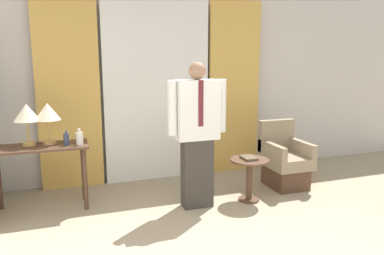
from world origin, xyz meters
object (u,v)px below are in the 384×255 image
at_px(bottle_by_lamp, 79,138).
at_px(side_table, 249,173).
at_px(bottle_near_edge, 66,139).
at_px(book, 249,158).
at_px(table_lamp_right, 48,113).
at_px(person, 197,131).
at_px(armchair, 284,162).
at_px(desk, 40,158).
at_px(table_lamp_left, 27,114).

relative_size(bottle_by_lamp, side_table, 0.36).
distance_m(bottle_near_edge, bottle_by_lamp, 0.14).
bearing_deg(book, table_lamp_right, 164.96).
bearing_deg(person, book, -3.51).
distance_m(table_lamp_right, person, 1.73).
height_order(table_lamp_right, armchair, table_lamp_right).
xyz_separation_m(table_lamp_right, book, (2.28, -0.61, -0.58)).
xyz_separation_m(side_table, book, (-0.01, 0.01, 0.19)).
bearing_deg(person, bottle_by_lamp, 162.65).
bearing_deg(bottle_near_edge, table_lamp_right, 141.42).
distance_m(desk, bottle_near_edge, 0.37).
bearing_deg(bottle_near_edge, desk, 164.29).
distance_m(side_table, book, 0.19).
height_order(bottle_by_lamp, person, person).
relative_size(table_lamp_right, side_table, 0.90).
xyz_separation_m(desk, side_table, (2.40, -0.56, -0.26)).
bearing_deg(side_table, bottle_near_edge, 167.32).
height_order(table_lamp_left, side_table, table_lamp_left).
bearing_deg(table_lamp_right, person, -19.43).
bearing_deg(desk, book, -12.91).
bearing_deg(bottle_near_edge, bottle_by_lamp, -7.96).
bearing_deg(table_lamp_right, table_lamp_left, 180.00).
xyz_separation_m(table_lamp_left, book, (2.50, -0.61, -0.58)).
distance_m(table_lamp_left, side_table, 2.70).
xyz_separation_m(table_lamp_left, side_table, (2.51, -0.62, -0.77)).
bearing_deg(bottle_by_lamp, armchair, -2.70).
distance_m(bottle_near_edge, book, 2.17).
relative_size(desk, table_lamp_right, 2.22).
relative_size(bottle_by_lamp, book, 0.90).
bearing_deg(table_lamp_left, person, -17.26).
relative_size(table_lamp_left, bottle_near_edge, 2.77).
bearing_deg(person, table_lamp_left, 162.74).
bearing_deg(book, person, 176.49).
distance_m(bottle_near_edge, armchair, 2.87).
bearing_deg(bottle_by_lamp, desk, 166.76).
bearing_deg(armchair, bottle_near_edge, 177.03).
distance_m(table_lamp_right, bottle_near_edge, 0.38).
bearing_deg(side_table, book, 138.21).
distance_m(table_lamp_left, table_lamp_right, 0.22).
bearing_deg(desk, bottle_by_lamp, -13.24).
bearing_deg(side_table, table_lamp_left, 166.10).
distance_m(table_lamp_left, person, 1.94).
relative_size(desk, person, 0.62).
bearing_deg(desk, bottle_near_edge, -15.71).
bearing_deg(person, desk, 163.67).
bearing_deg(armchair, desk, 175.79).
relative_size(desk, table_lamp_left, 2.22).
bearing_deg(table_lamp_right, desk, -149.44).
relative_size(desk, book, 5.03).
bearing_deg(bottle_by_lamp, person, -17.35).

